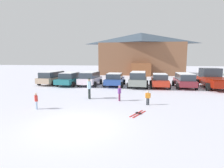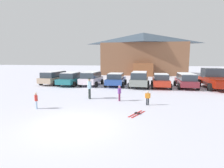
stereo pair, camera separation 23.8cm
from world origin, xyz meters
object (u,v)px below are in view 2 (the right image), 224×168
(ski_lodge, at_px, (143,53))
(parked_white_suv, at_px, (91,78))
(parked_grey_wagon, at_px, (139,79))
(pickup_truck, at_px, (215,79))
(parked_teal_hatchback, at_px, (71,79))
(skier_child_in_orange_jacket, at_px, (148,97))
(parked_blue_hatchback, at_px, (116,79))
(skier_child_in_red_jacket, at_px, (36,100))
(skier_adult_in_blue_parka, at_px, (89,87))
(pair_of_skis, at_px, (137,114))
(skier_child_in_purple_jacket, at_px, (119,92))
(parked_beige_suv, at_px, (54,77))
(parked_maroon_van, at_px, (186,80))
(parked_red_sedan, at_px, (161,80))

(ski_lodge, relative_size, parked_white_suv, 4.34)
(parked_grey_wagon, bearing_deg, pickup_truck, 5.57)
(parked_teal_hatchback, bearing_deg, skier_child_in_orange_jacket, -40.70)
(parked_blue_hatchback, bearing_deg, skier_child_in_red_jacket, -107.07)
(skier_adult_in_blue_parka, bearing_deg, pair_of_skis, -39.75)
(skier_child_in_purple_jacket, xyz_separation_m, skier_adult_in_blue_parka, (-2.47, 0.29, 0.28))
(skier_child_in_red_jacket, bearing_deg, parked_beige_suv, 114.16)
(parked_white_suv, distance_m, parked_maroon_van, 10.80)
(parked_beige_suv, xyz_separation_m, skier_child_in_orange_jacket, (11.71, -8.33, -0.32))
(parked_red_sedan, distance_m, skier_adult_in_blue_parka, 9.14)
(parked_red_sedan, relative_size, skier_child_in_orange_jacket, 4.14)
(parked_white_suv, height_order, parked_maroon_van, parked_white_suv)
(skier_child_in_purple_jacket, bearing_deg, skier_child_in_orange_jacket, -22.36)
(skier_child_in_purple_jacket, relative_size, skier_adult_in_blue_parka, 0.70)
(ski_lodge, bearing_deg, pickup_truck, -64.46)
(skier_child_in_purple_jacket, height_order, skier_child_in_orange_jacket, skier_child_in_purple_jacket)
(parked_teal_hatchback, xyz_separation_m, parked_white_suv, (2.46, 0.24, 0.09))
(parked_teal_hatchback, distance_m, parked_white_suv, 2.48)
(parked_teal_hatchback, relative_size, skier_adult_in_blue_parka, 2.80)
(parked_white_suv, relative_size, parked_red_sedan, 0.99)
(parked_beige_suv, distance_m, pair_of_skis, 15.30)
(parked_red_sedan, relative_size, skier_child_in_purple_jacket, 3.52)
(pickup_truck, distance_m, pair_of_skis, 13.31)
(skier_child_in_purple_jacket, height_order, skier_adult_in_blue_parka, skier_adult_in_blue_parka)
(parked_maroon_van, xyz_separation_m, pickup_truck, (2.99, 0.31, 0.12))
(parked_beige_suv, height_order, skier_child_in_orange_jacket, parked_beige_suv)
(parked_teal_hatchback, bearing_deg, ski_lodge, 65.71)
(parked_white_suv, distance_m, skier_child_in_red_jacket, 10.38)
(pickup_truck, distance_m, skier_child_in_orange_jacket, 11.22)
(skier_child_in_orange_jacket, distance_m, pair_of_skis, 2.30)
(parked_beige_suv, relative_size, skier_child_in_purple_jacket, 4.03)
(parked_beige_suv, relative_size, pickup_truck, 0.82)
(ski_lodge, bearing_deg, parked_grey_wagon, -89.61)
(skier_child_in_red_jacket, relative_size, pair_of_skis, 0.69)
(parked_grey_wagon, height_order, skier_child_in_red_jacket, parked_grey_wagon)
(parked_blue_hatchback, xyz_separation_m, parked_grey_wagon, (2.77, -0.43, 0.16))
(parked_grey_wagon, bearing_deg, skier_adult_in_blue_parka, -118.44)
(ski_lodge, height_order, parked_teal_hatchback, ski_lodge)
(parked_grey_wagon, bearing_deg, pair_of_skis, -88.13)
(parked_beige_suv, xyz_separation_m, skier_child_in_red_jacket, (4.76, -10.62, -0.29))
(parked_beige_suv, height_order, parked_white_suv, parked_white_suv)
(pickup_truck, bearing_deg, skier_child_in_red_jacket, -142.13)
(parked_blue_hatchback, relative_size, skier_child_in_orange_jacket, 4.33)
(ski_lodge, height_order, parked_beige_suv, ski_lodge)
(pickup_truck, xyz_separation_m, pair_of_skis, (-7.72, -10.80, -0.97))
(parked_grey_wagon, distance_m, skier_child_in_orange_jacket, 7.93)
(skier_adult_in_blue_parka, bearing_deg, parked_red_sedan, 48.95)
(skier_child_in_purple_jacket, xyz_separation_m, pair_of_skis, (1.50, -3.01, -0.64))
(ski_lodge, bearing_deg, parked_red_sedan, -82.02)
(parked_teal_hatchback, bearing_deg, parked_white_suv, 5.51)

